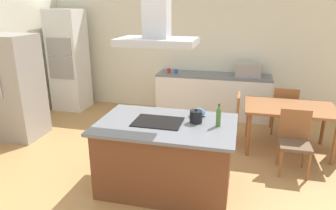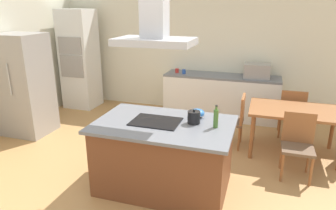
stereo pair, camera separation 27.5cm
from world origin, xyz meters
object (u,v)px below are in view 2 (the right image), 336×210
(dining_table, at_px, (296,114))
(chair_facing_back_wall, at_px, (292,111))
(cooktop, at_px, (156,121))
(chair_at_left_end, at_px, (235,118))
(tea_kettle, at_px, (194,117))
(countertop_microwave, at_px, (257,71))
(range_hood, at_px, (155,22))
(coffee_mug_red, at_px, (177,71))
(chair_facing_island, at_px, (298,141))
(olive_oil_bottle, at_px, (216,118))
(refrigerator, at_px, (24,85))
(wall_oven_stack, at_px, (80,59))
(mixing_bowl, at_px, (197,113))
(coffee_mug_blue, at_px, (184,71))

(dining_table, height_order, chair_facing_back_wall, chair_facing_back_wall)
(cooktop, height_order, chair_at_left_end, cooktop)
(tea_kettle, distance_m, countertop_microwave, 2.84)
(dining_table, xyz_separation_m, chair_at_left_end, (-0.92, 0.00, -0.16))
(countertop_microwave, distance_m, chair_facing_back_wall, 1.10)
(dining_table, relative_size, range_hood, 1.56)
(tea_kettle, xyz_separation_m, countertop_microwave, (0.63, 2.77, 0.06))
(countertop_microwave, height_order, chair_facing_back_wall, countertop_microwave)
(coffee_mug_red, bearing_deg, chair_facing_island, -40.70)
(cooktop, height_order, olive_oil_bottle, olive_oil_bottle)
(dining_table, relative_size, chair_at_left_end, 1.57)
(refrigerator, bearing_deg, wall_oven_stack, 87.27)
(mixing_bowl, height_order, dining_table, mixing_bowl)
(chair_facing_back_wall, height_order, range_hood, range_hood)
(coffee_mug_blue, relative_size, refrigerator, 0.05)
(mixing_bowl, xyz_separation_m, chair_facing_island, (1.31, 0.53, -0.45))
(coffee_mug_red, height_order, dining_table, coffee_mug_red)
(cooktop, height_order, countertop_microwave, countertop_microwave)
(tea_kettle, distance_m, refrigerator, 3.44)
(coffee_mug_blue, relative_size, chair_facing_island, 0.10)
(coffee_mug_red, distance_m, coffee_mug_blue, 0.17)
(chair_at_left_end, bearing_deg, chair_facing_island, -36.01)
(range_hood, bearing_deg, chair_at_left_end, 60.95)
(coffee_mug_blue, xyz_separation_m, wall_oven_stack, (-2.41, -0.16, 0.16))
(range_hood, bearing_deg, wall_oven_stack, 136.55)
(cooktop, xyz_separation_m, refrigerator, (-2.87, 0.97, 0.00))
(chair_facing_back_wall, relative_size, range_hood, 0.99)
(mixing_bowl, bearing_deg, olive_oil_bottle, -44.29)
(wall_oven_stack, height_order, chair_facing_back_wall, wall_oven_stack)
(coffee_mug_blue, bearing_deg, coffee_mug_red, 166.73)
(chair_facing_island, bearing_deg, coffee_mug_blue, 137.78)
(tea_kettle, relative_size, coffee_mug_blue, 2.32)
(chair_at_left_end, height_order, range_hood, range_hood)
(wall_oven_stack, xyz_separation_m, chair_at_left_end, (3.64, -1.12, -0.59))
(cooktop, bearing_deg, dining_table, 40.87)
(olive_oil_bottle, bearing_deg, tea_kettle, 168.11)
(tea_kettle, relative_size, dining_table, 0.15)
(mixing_bowl, bearing_deg, coffee_mug_red, 111.63)
(olive_oil_bottle, height_order, refrigerator, refrigerator)
(mixing_bowl, bearing_deg, coffee_mug_blue, 108.64)
(refrigerator, height_order, chair_facing_back_wall, refrigerator)
(chair_at_left_end, bearing_deg, olive_oil_bottle, -94.23)
(mixing_bowl, height_order, wall_oven_stack, wall_oven_stack)
(coffee_mug_blue, bearing_deg, dining_table, -30.87)
(dining_table, bearing_deg, coffee_mug_red, 150.21)
(coffee_mug_blue, distance_m, chair_facing_back_wall, 2.28)
(countertop_microwave, xyz_separation_m, chair_facing_back_wall, (0.67, -0.69, -0.53))
(olive_oil_bottle, distance_m, coffee_mug_red, 3.08)
(coffee_mug_red, relative_size, dining_table, 0.06)
(countertop_microwave, distance_m, range_hood, 3.26)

